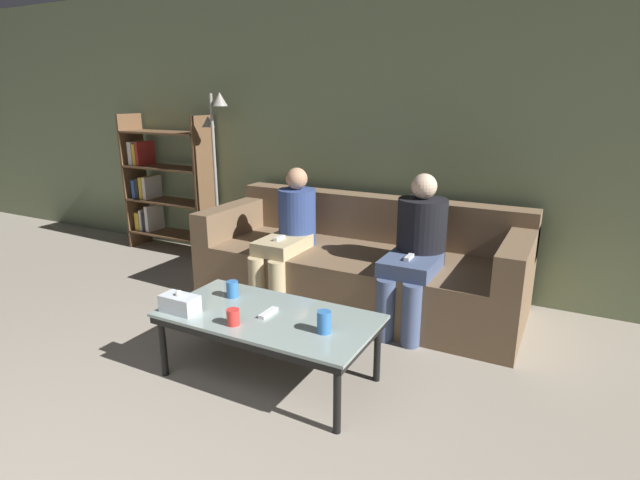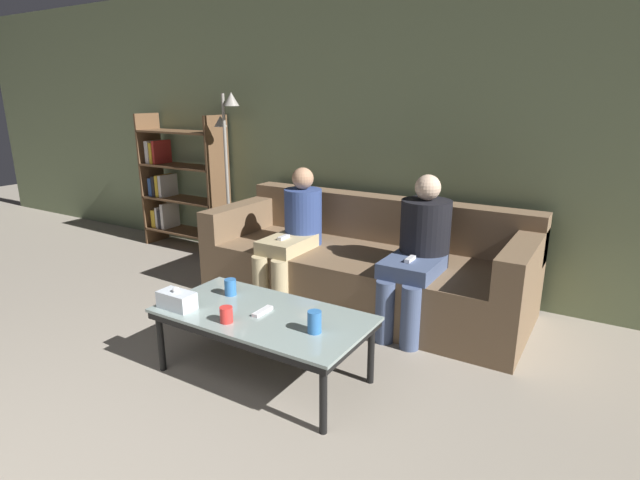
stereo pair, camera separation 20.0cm
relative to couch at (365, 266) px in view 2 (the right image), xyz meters
name	(u,v)px [view 2 (the right image)]	position (x,y,z in m)	size (l,w,h in m)	color
wall_back	(398,133)	(0.00, 0.57, 1.01)	(12.00, 0.06, 2.60)	#707F5B
couch	(365,266)	(0.00, 0.00, 0.00)	(2.51, 0.98, 0.80)	brown
coffee_table	(263,319)	(0.00, -1.31, 0.07)	(1.23, 0.63, 0.40)	#8C9E99
cup_near_left	(314,322)	(0.38, -1.36, 0.17)	(0.07, 0.07, 0.12)	#3372BF
cup_near_right	(230,287)	(-0.34, -1.20, 0.16)	(0.07, 0.07, 0.10)	#3372BF
cup_far_center	(226,315)	(-0.09, -1.51, 0.15)	(0.07, 0.07, 0.09)	red
tissue_box	(177,300)	(-0.47, -1.52, 0.16)	(0.22, 0.12, 0.13)	silver
game_remote	(262,311)	(0.00, -1.31, 0.12)	(0.04, 0.15, 0.02)	white
bookshelf	(176,185)	(-2.42, 0.34, 0.38)	(1.00, 0.32, 1.41)	brown
standing_lamp	(228,162)	(-1.55, 0.19, 0.70)	(0.31, 0.26, 1.62)	gray
seated_person_left_end	(294,232)	(-0.51, -0.24, 0.26)	(0.31, 0.67, 1.05)	tan
seated_person_mid_left	(419,248)	(0.51, -0.21, 0.29)	(0.35, 0.68, 1.08)	#47567A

